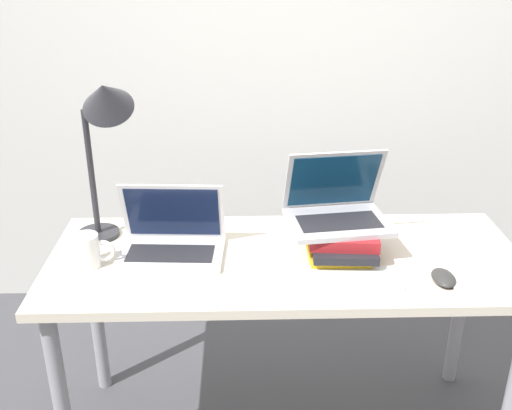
{
  "coord_description": "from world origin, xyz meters",
  "views": [
    {
      "loc": [
        -0.14,
        -1.37,
        1.64
      ],
      "look_at": [
        -0.1,
        0.3,
        0.89
      ],
      "focal_mm": 42.0,
      "sensor_mm": 36.0,
      "label": 1
    }
  ],
  "objects": [
    {
      "name": "wall_back",
      "position": [
        0.0,
        1.26,
        1.35
      ],
      "size": [
        8.0,
        0.05,
        2.7
      ],
      "color": "silver",
      "rests_on": "ground_plane"
    },
    {
      "name": "notepad",
      "position": [
        0.58,
        0.16,
        0.71
      ],
      "size": [
        0.24,
        0.28,
        0.01
      ],
      "color": "white",
      "rests_on": "desk"
    },
    {
      "name": "laptop_left",
      "position": [
        -0.37,
        0.34,
        0.76
      ],
      "size": [
        0.34,
        0.24,
        0.23
      ],
      "color": "silver",
      "rests_on": "desk"
    },
    {
      "name": "book_stack",
      "position": [
        0.17,
        0.31,
        0.76
      ],
      "size": [
        0.23,
        0.28,
        0.1
      ],
      "color": "gold",
      "rests_on": "desk"
    },
    {
      "name": "laptop_on_books",
      "position": [
        0.16,
        0.35,
        0.85
      ],
      "size": [
        0.34,
        0.28,
        0.23
      ],
      "color": "#B2B2B7",
      "rests_on": "book_stack"
    },
    {
      "name": "desk_lamp",
      "position": [
        -0.56,
        0.43,
        1.14
      ],
      "size": [
        0.23,
        0.2,
        0.58
      ],
      "color": "#28282D",
      "rests_on": "desk"
    },
    {
      "name": "mug",
      "position": [
        -0.61,
        0.26,
        0.76
      ],
      "size": [
        0.13,
        0.08,
        0.1
      ],
      "color": "white",
      "rests_on": "desk"
    },
    {
      "name": "wireless_keyboard",
      "position": [
        0.18,
        0.16,
        0.72
      ],
      "size": [
        0.31,
        0.13,
        0.01
      ],
      "color": "white",
      "rests_on": "desk"
    },
    {
      "name": "desk",
      "position": [
        0.0,
        0.3,
        0.62
      ],
      "size": [
        1.51,
        0.61,
        0.71
      ],
      "color": "beige",
      "rests_on": "ground_plane"
    },
    {
      "name": "mouse",
      "position": [
        0.45,
        0.13,
        0.72
      ],
      "size": [
        0.07,
        0.11,
        0.03
      ],
      "color": "#2D2D2D",
      "rests_on": "desk"
    }
  ]
}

